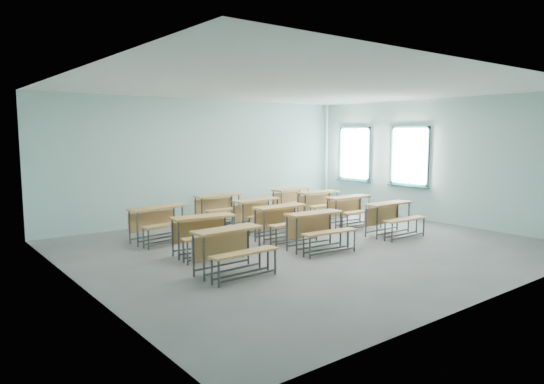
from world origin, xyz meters
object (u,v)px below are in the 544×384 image
at_px(desk_unit_r0c1, 318,225).
at_px(desk_unit_r3c2, 294,197).
at_px(desk_unit_r0c2, 392,214).
at_px(desk_unit_r2c1, 259,210).
at_px(desk_unit_r3c1, 220,205).
at_px(desk_unit_r1c0, 205,229).
at_px(desk_unit_r2c0, 159,219).
at_px(desk_unit_r0c0, 231,244).
at_px(desk_unit_r1c1, 283,218).
at_px(desk_unit_r2c2, 320,201).
at_px(desk_unit_r1c2, 352,207).

relative_size(desk_unit_r0c1, desk_unit_r3c2, 0.98).
distance_m(desk_unit_r0c1, desk_unit_r0c2, 2.26).
distance_m(desk_unit_r0c1, desk_unit_r2c1, 2.29).
xyz_separation_m(desk_unit_r2c1, desk_unit_r3c1, (-0.29, 1.31, 0.00)).
distance_m(desk_unit_r1c0, desk_unit_r2c0, 1.62).
bearing_deg(desk_unit_r0c1, desk_unit_r3c2, 60.72).
bearing_deg(desk_unit_r0c0, desk_unit_r3c2, 38.18).
bearing_deg(desk_unit_r1c1, desk_unit_r0c1, -90.61).
distance_m(desk_unit_r2c2, desk_unit_r3c1, 2.73).
bearing_deg(desk_unit_r3c1, desk_unit_r3c2, -2.29).
distance_m(desk_unit_r1c2, desk_unit_r2c1, 2.33).
xyz_separation_m(desk_unit_r0c0, desk_unit_r2c1, (2.50, 2.61, 0.00)).
bearing_deg(desk_unit_r1c0, desk_unit_r3c1, 59.75).
bearing_deg(desk_unit_r0c0, desk_unit_r1c2, 17.87).
relative_size(desk_unit_r1c2, desk_unit_r2c0, 0.98).
relative_size(desk_unit_r0c1, desk_unit_r3c1, 1.05).
relative_size(desk_unit_r2c1, desk_unit_r3c1, 1.05).
height_order(desk_unit_r1c2, desk_unit_r3c1, same).
height_order(desk_unit_r2c0, desk_unit_r2c1, same).
bearing_deg(desk_unit_r1c2, desk_unit_r2c0, 168.42).
height_order(desk_unit_r0c0, desk_unit_r3c1, same).
relative_size(desk_unit_r1c1, desk_unit_r2c1, 0.95).
relative_size(desk_unit_r2c0, desk_unit_r3c2, 1.01).
bearing_deg(desk_unit_r3c2, desk_unit_r0c2, -98.35).
relative_size(desk_unit_r2c1, desk_unit_r3c2, 0.99).
bearing_deg(desk_unit_r2c1, desk_unit_r0c2, -54.35).
bearing_deg(desk_unit_r1c1, desk_unit_r0c2, -26.07).
distance_m(desk_unit_r0c2, desk_unit_r1c1, 2.50).
height_order(desk_unit_r1c1, desk_unit_r2c1, same).
height_order(desk_unit_r0c0, desk_unit_r0c1, same).
bearing_deg(desk_unit_r1c2, desk_unit_r0c2, -90.08).
distance_m(desk_unit_r0c0, desk_unit_r1c0, 1.37).
xyz_separation_m(desk_unit_r1c1, desk_unit_r3c2, (2.35, 2.41, 0.00)).
xyz_separation_m(desk_unit_r1c2, desk_unit_r2c0, (-4.51, 1.31, 0.00)).
bearing_deg(desk_unit_r0c1, desk_unit_r1c0, 157.73).
relative_size(desk_unit_r0c0, desk_unit_r0c2, 1.01).
height_order(desk_unit_r1c1, desk_unit_r3c2, same).
relative_size(desk_unit_r0c0, desk_unit_r1c1, 1.01).
distance_m(desk_unit_r0c0, desk_unit_r0c2, 4.52).
bearing_deg(desk_unit_r2c0, desk_unit_r1c2, -23.45).
bearing_deg(desk_unit_r2c1, desk_unit_r2c0, 166.81).
distance_m(desk_unit_r2c0, desk_unit_r3c1, 2.33).
xyz_separation_m(desk_unit_r1c1, desk_unit_r3c1, (-0.06, 2.48, 0.00)).
distance_m(desk_unit_r0c0, desk_unit_r3c1, 4.50).
bearing_deg(desk_unit_r3c2, desk_unit_r2c1, -156.31).
xyz_separation_m(desk_unit_r0c2, desk_unit_r1c1, (-2.23, 1.13, 0.00)).
height_order(desk_unit_r0c1, desk_unit_r1c0, same).
bearing_deg(desk_unit_r1c2, desk_unit_r1c1, -170.76).
distance_m(desk_unit_r0c1, desk_unit_r1c2, 2.70).
relative_size(desk_unit_r0c2, desk_unit_r2c0, 0.94).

